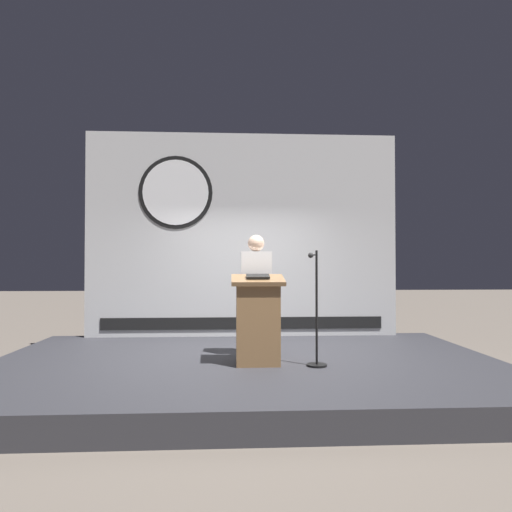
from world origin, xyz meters
name	(u,v)px	position (x,y,z in m)	size (l,w,h in m)	color
ground_plane	(246,383)	(0.00, 0.00, 0.00)	(40.00, 40.00, 0.00)	#6B6056
stage_platform	(246,371)	(0.00, 0.00, 0.15)	(6.40, 4.00, 0.30)	#333338
banner_display	(241,234)	(-0.03, 1.85, 2.02)	(5.23, 0.12, 3.43)	silver
podium	(258,320)	(0.13, -0.27, 0.83)	(0.64, 0.50, 1.09)	olive
speaker_person	(256,294)	(0.13, 0.21, 1.11)	(0.40, 0.26, 1.60)	black
microphone_stand	(316,325)	(0.82, -0.36, 0.78)	(0.24, 0.55, 1.37)	black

